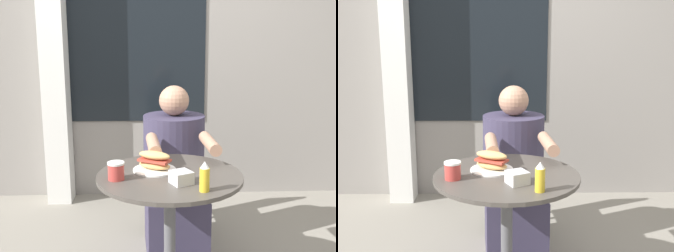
{
  "view_description": "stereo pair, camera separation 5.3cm",
  "coord_description": "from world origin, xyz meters",
  "views": [
    {
      "loc": [
        -0.09,
        -1.87,
        1.39
      ],
      "look_at": [
        0.0,
        0.21,
        0.95
      ],
      "focal_mm": 42.0,
      "sensor_mm": 36.0,
      "label": 1
    },
    {
      "loc": [
        -0.03,
        -1.87,
        1.39
      ],
      "look_at": [
        0.0,
        0.21,
        0.95
      ],
      "focal_mm": 42.0,
      "sensor_mm": 36.0,
      "label": 2
    }
  ],
  "objects": [
    {
      "name": "storefront_wall",
      "position": [
        -0.0,
        1.67,
        1.4
      ],
      "size": [
        8.0,
        0.09,
        2.8
      ],
      "color": "gray",
      "rests_on": "ground_plane"
    },
    {
      "name": "lattice_pillar",
      "position": [
        -0.9,
        1.51,
        1.2
      ],
      "size": [
        0.2,
        0.2,
        2.4
      ],
      "color": "silver",
      "rests_on": "ground_plane"
    },
    {
      "name": "cafe_table",
      "position": [
        0.0,
        0.0,
        0.55
      ],
      "size": [
        0.73,
        0.73,
        0.75
      ],
      "color": "#47423D",
      "rests_on": "ground_plane"
    },
    {
      "name": "diner_chair",
      "position": [
        0.05,
        0.93,
        0.52
      ],
      "size": [
        0.4,
        0.4,
        0.87
      ],
      "rotation": [
        0.0,
        0.0,
        3.21
      ],
      "color": "#333338",
      "rests_on": "ground_plane"
    },
    {
      "name": "seated_diner",
      "position": [
        0.06,
        0.57,
        0.48
      ],
      "size": [
        0.43,
        0.73,
        1.13
      ],
      "rotation": [
        0.0,
        0.0,
        3.21
      ],
      "color": "#38334C",
      "rests_on": "ground_plane"
    },
    {
      "name": "sandwich_on_plate",
      "position": [
        -0.08,
        0.06,
        0.79
      ],
      "size": [
        0.22,
        0.22,
        0.1
      ],
      "rotation": [
        0.0,
        0.0,
        -0.5
      ],
      "color": "white",
      "rests_on": "cafe_table"
    },
    {
      "name": "drink_cup",
      "position": [
        -0.26,
        -0.07,
        0.79
      ],
      "size": [
        0.08,
        0.08,
        0.09
      ],
      "color": "#B73D38",
      "rests_on": "cafe_table"
    },
    {
      "name": "napkin_box",
      "position": [
        0.05,
        -0.14,
        0.78
      ],
      "size": [
        0.12,
        0.12,
        0.06
      ],
      "rotation": [
        0.0,
        0.0,
        0.45
      ],
      "color": "silver",
      "rests_on": "cafe_table"
    },
    {
      "name": "condiment_bottle",
      "position": [
        0.14,
        -0.24,
        0.82
      ],
      "size": [
        0.04,
        0.04,
        0.14
      ],
      "color": "gold",
      "rests_on": "cafe_table"
    }
  ]
}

